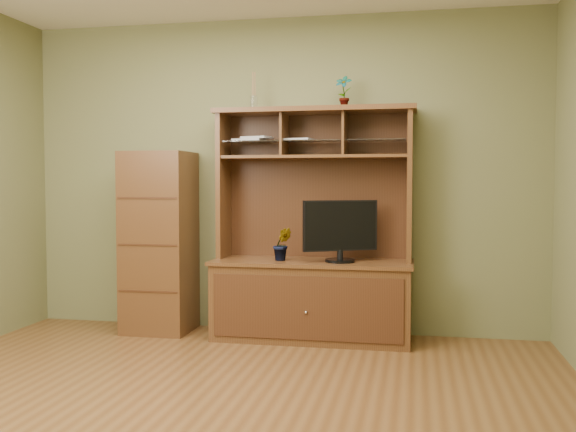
# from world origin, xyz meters

# --- Properties ---
(room) EXTENTS (4.54, 4.04, 2.74)m
(room) POSITION_xyz_m (0.00, 0.00, 1.35)
(room) COLOR brown
(room) RESTS_ON ground
(media_hutch) EXTENTS (1.66, 0.61, 1.90)m
(media_hutch) POSITION_xyz_m (0.34, 1.73, 0.52)
(media_hutch) COLOR #4A2915
(media_hutch) RESTS_ON room
(monitor) EXTENTS (0.57, 0.34, 0.50)m
(monitor) POSITION_xyz_m (0.57, 1.64, 0.91)
(monitor) COLOR black
(monitor) RESTS_ON media_hutch
(orchid_plant) EXTENTS (0.18, 0.16, 0.27)m
(orchid_plant) POSITION_xyz_m (0.10, 1.65, 0.79)
(orchid_plant) COLOR #365C1F
(orchid_plant) RESTS_ON media_hutch
(top_plant) EXTENTS (0.16, 0.13, 0.26)m
(top_plant) POSITION_xyz_m (0.58, 1.80, 2.03)
(top_plant) COLOR #2A6624
(top_plant) RESTS_ON media_hutch
(reed_diffuser) EXTENTS (0.06, 0.06, 0.31)m
(reed_diffuser) POSITION_xyz_m (-0.18, 1.80, 2.02)
(reed_diffuser) COLOR silver
(reed_diffuser) RESTS_ON media_hutch
(magazines) EXTENTS (0.69, 0.23, 0.04)m
(magazines) POSITION_xyz_m (-0.06, 1.81, 1.65)
(magazines) COLOR silver
(magazines) RESTS_ON media_hutch
(side_cabinet) EXTENTS (0.55, 0.50, 1.55)m
(side_cabinet) POSITION_xyz_m (-1.00, 1.73, 0.77)
(side_cabinet) COLOR #4A2915
(side_cabinet) RESTS_ON room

